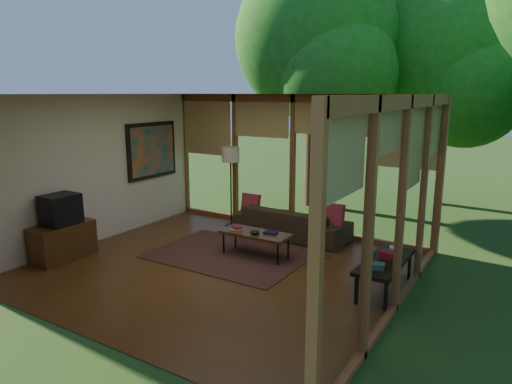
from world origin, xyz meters
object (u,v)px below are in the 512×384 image
Objects in this scene: media_cabinet at (63,241)px; television at (60,209)px; coffee_table at (255,234)px; sofa at (285,222)px; floor_lamp at (231,159)px; side_console at (380,262)px.

television is (0.02, 0.00, 0.55)m from media_cabinet.
television is at bearing 0.00° from media_cabinet.
media_cabinet is at bearing -146.55° from coffee_table.
television is (-2.56, -3.02, 0.56)m from sofa.
floor_lamp is at bearing -0.37° from sofa.
floor_lamp is 1.18× the size of side_console.
media_cabinet is (-2.58, -3.02, 0.01)m from sofa.
floor_lamp reaches higher than television.
media_cabinet is at bearing -112.58° from floor_lamp.
media_cabinet is 0.71× the size of side_console.
floor_lamp is at bearing 67.74° from television.
sofa is 2.72m from side_console.
television is at bearing -146.35° from coffee_table.
sofa is 1.72m from floor_lamp.
coffee_table is (2.68, 1.77, 0.09)m from media_cabinet.
side_console is (2.29, -1.47, 0.12)m from sofa.
television is at bearing -162.26° from side_console.
television is 0.33× the size of floor_lamp.
floor_lamp is 4.03m from side_console.
side_console is (4.85, 1.55, -0.44)m from television.
side_console is at bearing -5.72° from coffee_table.
coffee_table is at bearing 174.28° from side_console.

